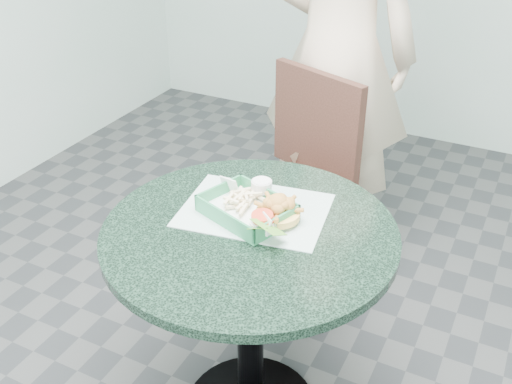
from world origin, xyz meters
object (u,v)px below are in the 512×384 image
at_px(food_basket, 247,217).
at_px(sauce_ramekin, 251,189).
at_px(cafe_table, 250,280).
at_px(crab_sandwich, 279,207).
at_px(dining_chair, 304,172).

height_order(food_basket, sauce_ramekin, sauce_ramekin).
height_order(cafe_table, food_basket, food_basket).
xyz_separation_m(crab_sandwich, sauce_ramekin, (-0.12, 0.05, 0.00)).
distance_m(dining_chair, crab_sandwich, 0.76).
bearing_deg(cafe_table, dining_chair, 100.72).
xyz_separation_m(cafe_table, food_basket, (-0.04, 0.05, 0.19)).
bearing_deg(dining_chair, food_basket, -60.15).
bearing_deg(cafe_table, crab_sandwich, 63.86).
bearing_deg(dining_chair, crab_sandwich, -52.90).
distance_m(cafe_table, crab_sandwich, 0.25).
relative_size(cafe_table, dining_chair, 0.92).
bearing_deg(sauce_ramekin, dining_chair, 96.71).
xyz_separation_m(food_basket, crab_sandwich, (0.08, 0.04, 0.03)).
distance_m(food_basket, crab_sandwich, 0.10).
bearing_deg(food_basket, cafe_table, -55.69).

